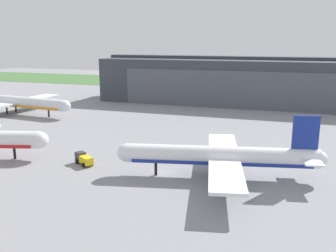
{
  "coord_description": "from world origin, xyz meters",
  "views": [
    {
      "loc": [
        22.41,
        -64.52,
        25.29
      ],
      "look_at": [
        -4.17,
        16.17,
        5.53
      ],
      "focal_mm": 39.74,
      "sensor_mm": 36.0,
      "label": 1
    }
  ],
  "objects": [
    {
      "name": "ops_van",
      "position": [
        -17.18,
        -0.23,
        1.23
      ],
      "size": [
        5.26,
        4.23,
        2.28
      ],
      "color": "#2D2D33",
      "rests_on": "ground_plane"
    },
    {
      "name": "maintenance_hangar",
      "position": [
        -0.14,
        88.23,
        8.96
      ],
      "size": [
        106.14,
        29.43,
        18.84
      ],
      "color": "#383D47",
      "rests_on": "ground_plane"
    },
    {
      "name": "airliner_near_left",
      "position": [
        11.08,
        1.05,
        4.16
      ],
      "size": [
        37.97,
        34.33,
        12.23
      ],
      "color": "white",
      "rests_on": "ground_plane"
    },
    {
      "name": "ground_plane",
      "position": [
        0.0,
        0.0,
        0.0
      ],
      "size": [
        440.0,
        440.0,
        0.0
      ],
      "primitive_type": "plane",
      "color": "gray"
    },
    {
      "name": "airliner_far_right",
      "position": [
        -68.77,
        40.42,
        4.11
      ],
      "size": [
        47.28,
        42.09,
        12.72
      ],
      "color": "silver",
      "rests_on": "ground_plane"
    },
    {
      "name": "grass_field_strip",
      "position": [
        0.0,
        151.19,
        0.04
      ],
      "size": [
        440.0,
        56.0,
        0.08
      ],
      "primitive_type": "cube",
      "color": "#456E3A",
      "rests_on": "ground_plane"
    }
  ]
}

